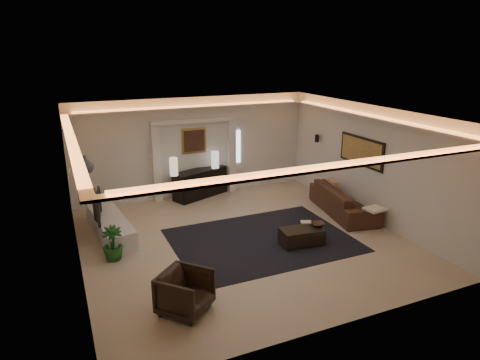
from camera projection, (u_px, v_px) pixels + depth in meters
name	position (u px, v px, depth m)	size (l,w,h in m)	color
floor	(243.00, 240.00, 9.80)	(7.00, 7.00, 0.00)	#C6B28B
ceiling	(243.00, 114.00, 8.94)	(7.00, 7.00, 0.00)	white
wall_back	(194.00, 147.00, 12.43)	(7.00, 7.00, 0.00)	silver
wall_front	(339.00, 244.00, 6.31)	(7.00, 7.00, 0.00)	silver
wall_left	(73.00, 202.00, 8.03)	(7.00, 7.00, 0.00)	silver
wall_right	(369.00, 163.00, 10.72)	(7.00, 7.00, 0.00)	silver
cove_soffit	(243.00, 127.00, 9.02)	(7.00, 7.00, 0.04)	silver
daylight_slit	(237.00, 147.00, 12.96)	(0.25, 0.03, 1.00)	white
area_rug	(262.00, 240.00, 9.78)	(4.00, 3.00, 0.01)	black
pilaster_left	(156.00, 164.00, 12.01)	(0.22, 0.20, 2.20)	silver
pilaster_right	(232.00, 156.00, 12.89)	(0.22, 0.20, 2.20)	silver
alcove_header	(194.00, 120.00, 12.11)	(2.52, 0.20, 0.12)	silver
painting_frame	(194.00, 141.00, 12.35)	(0.74, 0.04, 0.74)	tan
painting_canvas	(194.00, 141.00, 12.32)	(0.62, 0.02, 0.62)	#4C2D1E
art_panel_frame	(362.00, 151.00, 10.89)	(0.04, 1.64, 0.74)	black
art_panel_gold	(361.00, 151.00, 10.88)	(0.02, 1.50, 0.62)	tan
wall_sconce	(317.00, 138.00, 12.52)	(0.12, 0.12, 0.22)	black
wall_niche	(71.00, 172.00, 9.22)	(0.10, 0.55, 0.04)	silver
console	(200.00, 183.00, 12.56)	(1.69, 0.53, 0.84)	black
lamp_left	(174.00, 166.00, 11.80)	(0.23, 0.23, 0.51)	beige
lamp_right	(215.00, 159.00, 12.54)	(0.22, 0.22, 0.50)	silver
media_ledge	(110.00, 225.00, 10.05)	(0.63, 2.51, 0.47)	silver
tv	(94.00, 207.00, 9.70)	(0.14, 1.09, 0.63)	black
figurine	(93.00, 196.00, 10.75)	(0.14, 0.14, 0.39)	#3A231B
ginger_jar	(85.00, 164.00, 9.07)	(0.36, 0.36, 0.38)	#455668
plant	(113.00, 244.00, 8.80)	(0.41, 0.41, 0.73)	#1A4E1A
sofa	(344.00, 200.00, 11.31)	(0.95, 2.43, 0.71)	black
throw_blanket	(375.00, 209.00, 10.17)	(0.47, 0.39, 0.05)	white
throw_pillow	(332.00, 188.00, 11.71)	(0.13, 0.42, 0.42)	tan
coffee_table	(302.00, 236.00, 9.52)	(0.94, 0.51, 0.35)	black
bowl	(318.00, 223.00, 9.61)	(0.30, 0.30, 0.07)	#412918
magazine	(306.00, 221.00, 9.79)	(0.24, 0.18, 0.03)	beige
armchair	(185.00, 292.00, 7.05)	(0.77, 0.79, 0.72)	black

